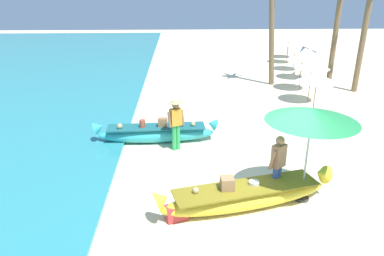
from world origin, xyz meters
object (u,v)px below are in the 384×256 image
(cooler_box, at_px, (177,213))
(boat_cyan_midground, at_px, (157,133))
(patio_umbrella_large, at_px, (312,116))
(person_vendor_hatted, at_px, (176,121))
(person_tourist_customer, at_px, (278,163))
(boat_yellow_foreground, at_px, (246,196))

(cooler_box, bearing_deg, boat_cyan_midground, 79.01)
(boat_cyan_midground, relative_size, patio_umbrella_large, 1.77)
(person_vendor_hatted, relative_size, patio_umbrella_large, 0.72)
(person_tourist_customer, height_order, patio_umbrella_large, patio_umbrella_large)
(boat_yellow_foreground, xyz_separation_m, person_vendor_hatted, (-1.68, 3.43, 0.70))
(patio_umbrella_large, height_order, cooler_box, patio_umbrella_large)
(boat_yellow_foreground, bearing_deg, person_vendor_hatted, 116.14)
(boat_yellow_foreground, relative_size, person_vendor_hatted, 2.61)
(boat_cyan_midground, distance_m, cooler_box, 4.59)
(cooler_box, bearing_deg, person_vendor_hatted, 70.60)
(person_vendor_hatted, distance_m, cooler_box, 3.96)
(boat_yellow_foreground, bearing_deg, cooler_box, -165.10)
(person_vendor_hatted, xyz_separation_m, patio_umbrella_large, (3.16, -3.15, 1.24))
(person_vendor_hatted, height_order, person_tourist_customer, person_vendor_hatted)
(boat_yellow_foreground, xyz_separation_m, person_tourist_customer, (0.85, 0.46, 0.63))
(person_vendor_hatted, bearing_deg, boat_cyan_midground, 135.49)
(person_tourist_customer, bearing_deg, boat_cyan_midground, 131.46)
(boat_yellow_foreground, relative_size, boat_cyan_midground, 1.06)
(patio_umbrella_large, xyz_separation_m, cooler_box, (-3.16, -0.72, -2.06))
(person_tourist_customer, distance_m, patio_umbrella_large, 1.46)
(boat_cyan_midground, height_order, person_tourist_customer, person_tourist_customer)
(person_tourist_customer, distance_m, cooler_box, 2.79)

